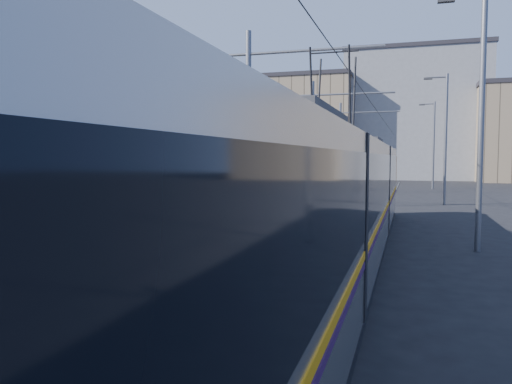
% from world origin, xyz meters
% --- Properties ---
extents(ground, '(160.00, 160.00, 0.00)m').
position_xyz_m(ground, '(0.00, 0.00, 0.00)').
color(ground, black).
rests_on(ground, ground).
extents(platform, '(4.00, 50.00, 0.30)m').
position_xyz_m(platform, '(0.00, 17.00, 0.15)').
color(platform, gray).
rests_on(platform, ground).
extents(tactile_strip_left, '(0.70, 50.00, 0.01)m').
position_xyz_m(tactile_strip_left, '(-1.45, 17.00, 0.30)').
color(tactile_strip_left, gray).
rests_on(tactile_strip_left, platform).
extents(tactile_strip_right, '(0.70, 50.00, 0.01)m').
position_xyz_m(tactile_strip_right, '(1.45, 17.00, 0.30)').
color(tactile_strip_right, gray).
rests_on(tactile_strip_right, platform).
extents(rails, '(8.71, 70.00, 0.03)m').
position_xyz_m(rails, '(0.00, 17.00, 0.02)').
color(rails, gray).
rests_on(rails, ground).
extents(tram_left, '(2.43, 30.80, 5.50)m').
position_xyz_m(tram_left, '(-3.60, 12.22, 1.71)').
color(tram_left, black).
rests_on(tram_left, ground).
extents(tram_right, '(2.43, 27.81, 5.50)m').
position_xyz_m(tram_right, '(3.60, 3.70, 1.86)').
color(tram_right, black).
rests_on(tram_right, ground).
extents(catenary, '(9.20, 70.00, 7.00)m').
position_xyz_m(catenary, '(0.00, 14.15, 4.52)').
color(catenary, slate).
rests_on(catenary, platform).
extents(street_lamps, '(15.18, 38.22, 8.00)m').
position_xyz_m(street_lamps, '(-0.00, 21.00, 4.18)').
color(street_lamps, slate).
rests_on(street_lamps, ground).
extents(shelter, '(0.85, 1.24, 2.57)m').
position_xyz_m(shelter, '(0.60, 14.57, 1.64)').
color(shelter, black).
rests_on(shelter, platform).
extents(tree, '(5.14, 4.76, 7.47)m').
position_xyz_m(tree, '(-6.51, 25.37, 5.05)').
color(tree, '#382314').
rests_on(tree, ground).
extents(building_left, '(16.32, 12.24, 13.82)m').
position_xyz_m(building_left, '(-10.00, 60.00, 6.92)').
color(building_left, gray).
rests_on(building_left, ground).
extents(building_centre, '(18.36, 14.28, 17.16)m').
position_xyz_m(building_centre, '(6.00, 64.00, 8.59)').
color(building_centre, gray).
rests_on(building_centre, ground).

